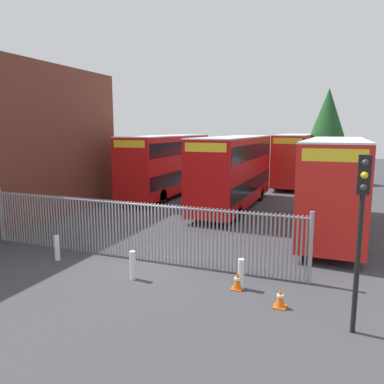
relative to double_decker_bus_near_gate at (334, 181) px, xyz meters
The scene contains 13 objects.
ground_plane 6.64m from the double_decker_bus_near_gate, behind, with size 100.00×100.00×0.00m, color #3D3D42.
palisade_fence 9.98m from the double_decker_bus_near_gate, 135.22° to the right, with size 13.16×0.14×2.35m.
double_decker_bus_near_gate is the anchor object (origin of this frame).
double_decker_bus_behind_fence_left 6.94m from the double_decker_bus_near_gate, 148.16° to the left, with size 2.54×10.81×4.42m.
double_decker_bus_behind_fence_right 13.08m from the double_decker_bus_near_gate, 152.23° to the left, with size 2.54×10.81×4.42m.
double_decker_bus_far_back 15.82m from the double_decker_bus_near_gate, 102.91° to the left, with size 2.54×10.81×4.42m.
bollard_near_left 12.68m from the double_decker_bus_near_gate, 139.33° to the right, with size 0.20×0.20×0.95m, color silver.
bollard_center_front 10.73m from the double_decker_bus_near_gate, 124.14° to the right, with size 0.20×0.20×0.95m, color silver.
bollard_near_right 8.75m from the double_decker_bus_near_gate, 106.62° to the right, with size 0.20×0.20×0.95m, color silver.
traffic_cone_by_gate 9.32m from the double_decker_bus_near_gate, 97.11° to the right, with size 0.34×0.34×0.59m.
traffic_cone_mid_forecourt 8.91m from the double_decker_bus_near_gate, 107.02° to the right, with size 0.34×0.34×0.59m.
traffic_light_kerbside 9.72m from the double_decker_bus_near_gate, 85.80° to the right, with size 0.28×0.33×4.30m.
tree_tall_back 17.85m from the double_decker_bus_near_gate, 93.38° to the left, with size 4.32×4.32×8.49m.
Camera 1 is at (6.27, -12.01, 4.86)m, focal length 35.33 mm.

